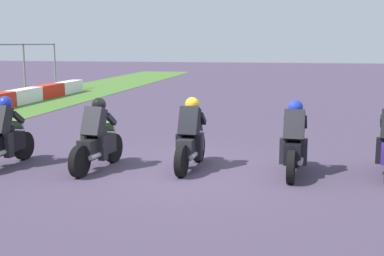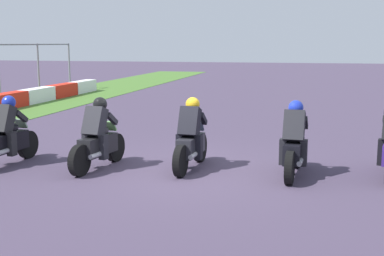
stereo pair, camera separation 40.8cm
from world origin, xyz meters
name	(u,v)px [view 2 (the right image)]	position (x,y,z in m)	size (l,w,h in m)	color
ground_plane	(192,171)	(0.00, 0.00, 0.00)	(120.00, 120.00, 0.00)	#44384E
rider_lane_b	(294,145)	(0.13, -2.06, 0.62)	(2.04, 0.55, 1.51)	black
rider_lane_c	(191,140)	(0.21, 0.07, 0.62)	(2.04, 0.55, 1.51)	black
rider_lane_d	(98,140)	(-0.22, 1.99, 0.62)	(2.04, 0.59, 1.51)	black
rider_lane_e	(7,137)	(-0.36, 4.05, 0.62)	(2.04, 0.56, 1.51)	black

